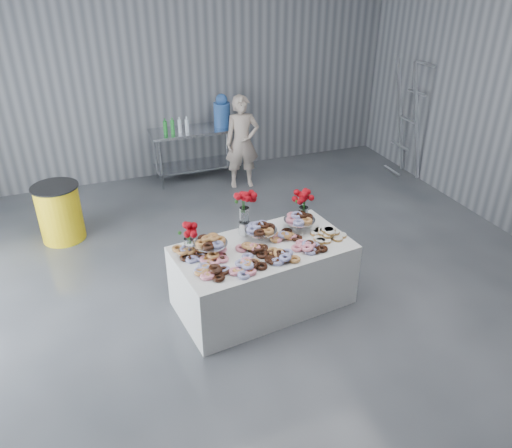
{
  "coord_description": "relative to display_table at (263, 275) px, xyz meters",
  "views": [
    {
      "loc": [
        -1.56,
        -3.89,
        3.59
      ],
      "look_at": [
        0.14,
        0.65,
        0.9
      ],
      "focal_mm": 35.0,
      "sensor_mm": 36.0,
      "label": 1
    }
  ],
  "objects": [
    {
      "name": "prep_table",
      "position": [
        0.18,
        3.71,
        0.24
      ],
      "size": [
        1.5,
        0.6,
        0.9
      ],
      "color": "silver",
      "rests_on": "ground"
    },
    {
      "name": "cake_stand_right",
      "position": [
        0.53,
        0.22,
        0.52
      ],
      "size": [
        0.36,
        0.36,
        0.17
      ],
      "color": "silver",
      "rests_on": "display_table"
    },
    {
      "name": "cake_stand_left",
      "position": [
        -0.56,
        0.08,
        0.52
      ],
      "size": [
        0.36,
        0.36,
        0.17
      ],
      "color": "silver",
      "rests_on": "display_table"
    },
    {
      "name": "person",
      "position": [
        0.85,
        3.15,
        0.4
      ],
      "size": [
        0.62,
        0.45,
        1.55
      ],
      "primitive_type": "imported",
      "rotation": [
        0.0,
        0.0,
        -0.16
      ],
      "color": "#CC8C93",
      "rests_on": "ground"
    },
    {
      "name": "bouquet_left",
      "position": [
        -0.78,
        0.15,
        0.67
      ],
      "size": [
        0.26,
        0.26,
        0.42
      ],
      "color": "white",
      "rests_on": "display_table"
    },
    {
      "name": "bouquet_center",
      "position": [
        -0.09,
        0.34,
        0.75
      ],
      "size": [
        0.26,
        0.26,
        0.57
      ],
      "color": "silver",
      "rests_on": "display_table"
    },
    {
      "name": "room_walls",
      "position": [
        -0.4,
        -0.32,
        2.26
      ],
      "size": [
        8.04,
        9.04,
        4.02
      ],
      "color": "slate",
      "rests_on": "ground"
    },
    {
      "name": "bouquet_right",
      "position": [
        0.66,
        0.39,
        0.67
      ],
      "size": [
        0.26,
        0.26,
        0.42
      ],
      "color": "white",
      "rests_on": "display_table"
    },
    {
      "name": "cake_stand_mid",
      "position": [
        0.03,
        0.16,
        0.52
      ],
      "size": [
        0.36,
        0.36,
        0.17
      ],
      "color": "silver",
      "rests_on": "display_table"
    },
    {
      "name": "stepladder",
      "position": [
        3.63,
        2.55,
        0.65
      ],
      "size": [
        0.66,
        0.51,
        2.06
      ],
      "primitive_type": null,
      "rotation": [
        0.0,
        -0.21,
        0.0
      ],
      "color": "silver",
      "rests_on": "ground"
    },
    {
      "name": "donut_mounds",
      "position": [
        -0.0,
        -0.05,
        0.42
      ],
      "size": [
        1.89,
        1.03,
        0.09
      ],
      "primitive_type": null,
      "rotation": [
        0.0,
        0.0,
        0.13
      ],
      "color": "#D68D4E",
      "rests_on": "display_table"
    },
    {
      "name": "display_table",
      "position": [
        0.0,
        0.0,
        0.0
      ],
      "size": [
        2.01,
        1.24,
        0.75
      ],
      "primitive_type": "cube",
      "rotation": [
        0.0,
        0.0,
        0.13
      ],
      "color": "silver",
      "rests_on": "ground"
    },
    {
      "name": "drink_bottles",
      "position": [
        -0.14,
        3.61,
        0.66
      ],
      "size": [
        0.54,
        0.08,
        0.27
      ],
      "primitive_type": null,
      "color": "#268C33",
      "rests_on": "prep_table"
    },
    {
      "name": "trash_barrel",
      "position": [
        -2.09,
        2.34,
        0.03
      ],
      "size": [
        0.63,
        0.63,
        0.8
      ],
      "rotation": [
        0.0,
        0.0,
        0.15
      ],
      "color": "yellow",
      "rests_on": "ground"
    },
    {
      "name": "water_jug",
      "position": [
        0.68,
        3.71,
        0.77
      ],
      "size": [
        0.28,
        0.28,
        0.55
      ],
      "color": "#3C73CE",
      "rests_on": "prep_table"
    },
    {
      "name": "danish_pile",
      "position": [
        0.76,
        -0.05,
        0.43
      ],
      "size": [
        0.48,
        0.48,
        0.11
      ],
      "primitive_type": null,
      "color": "white",
      "rests_on": "display_table"
    },
    {
      "name": "ground",
      "position": [
        -0.12,
        -0.39,
        -0.38
      ],
      "size": [
        9.0,
        9.0,
        0.0
      ],
      "primitive_type": "plane",
      "color": "#35383D",
      "rests_on": "ground"
    }
  ]
}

